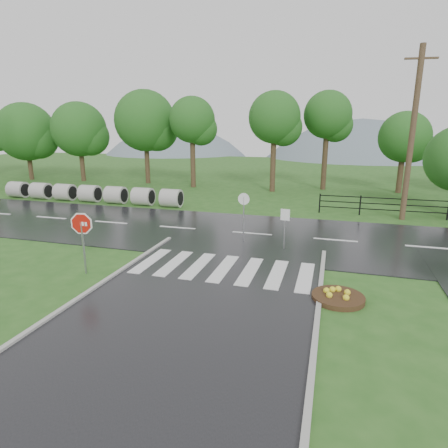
% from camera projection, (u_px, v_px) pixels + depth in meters
% --- Properties ---
extents(ground, '(120.00, 120.00, 0.00)m').
position_uv_depth(ground, '(167.00, 340.00, 9.33)').
color(ground, '#2A5A1E').
rests_on(ground, ground).
extents(main_road, '(90.00, 8.00, 0.04)m').
position_uv_depth(main_road, '(252.00, 234.00, 18.63)').
color(main_road, black).
rests_on(main_road, ground).
extents(crosswalk, '(6.50, 2.80, 0.02)m').
position_uv_depth(crosswalk, '(224.00, 268.00, 13.97)').
color(crosswalk, silver).
rests_on(crosswalk, ground).
extents(fence_west, '(9.58, 0.08, 1.20)m').
position_uv_depth(fence_west, '(403.00, 206.00, 21.91)').
color(fence_west, black).
rests_on(fence_west, ground).
extents(hills, '(102.00, 48.00, 48.00)m').
position_uv_depth(hills, '(328.00, 237.00, 72.67)').
color(hills, slate).
rests_on(hills, ground).
extents(treeline, '(83.20, 5.20, 10.00)m').
position_uv_depth(treeline, '(299.00, 191.00, 31.36)').
color(treeline, '#1D561A').
rests_on(treeline, ground).
extents(culvert_pipes, '(13.90, 1.20, 1.20)m').
position_uv_depth(culvert_pipes, '(90.00, 194.00, 26.62)').
color(culvert_pipes, '#9E9B93').
rests_on(culvert_pipes, ground).
extents(stop_sign, '(1.05, 0.24, 2.41)m').
position_uv_depth(stop_sign, '(82.00, 229.00, 13.22)').
color(stop_sign, '#939399').
rests_on(stop_sign, ground).
extents(flower_bed, '(1.60, 1.60, 0.32)m').
position_uv_depth(flower_bed, '(338.00, 297.00, 11.49)').
color(flower_bed, '#332111').
rests_on(flower_bed, ground).
extents(reg_sign_small, '(0.40, 0.10, 1.81)m').
position_uv_depth(reg_sign_small, '(285.00, 221.00, 15.93)').
color(reg_sign_small, '#939399').
rests_on(reg_sign_small, ground).
extents(reg_sign_round, '(0.54, 0.07, 2.30)m').
position_uv_depth(reg_sign_round, '(244.00, 212.00, 17.00)').
color(reg_sign_round, '#939399').
rests_on(reg_sign_round, ground).
extents(utility_pole_east, '(1.67, 0.31, 9.39)m').
position_uv_depth(utility_pole_east, '(412.00, 135.00, 20.45)').
color(utility_pole_east, '#473523').
rests_on(utility_pole_east, ground).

